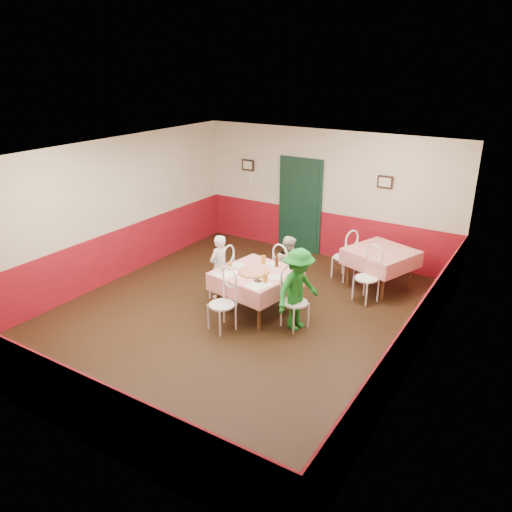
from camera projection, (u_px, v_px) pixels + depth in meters
The scene contains 39 objects.
floor at pixel (238, 316), 8.67m from camera, with size 7.00×7.00×0.00m, color black.
ceiling at pixel (235, 155), 7.64m from camera, with size 7.00×7.00×0.00m, color white.
back_wall at pixel (326, 195), 10.92m from camera, with size 6.00×0.10×2.80m, color beige.
front_wall at pixel (56, 333), 5.39m from camera, with size 6.00×0.10×2.80m, color beige.
left_wall at pixel (108, 213), 9.63m from camera, with size 0.10×7.00×2.80m, color beige.
right_wall at pixel (422, 281), 6.68m from camera, with size 0.10×7.00×2.80m, color beige.
wainscot_back at pixel (324, 234), 11.23m from camera, with size 6.00×0.03×1.00m, color maroon.
wainscot_front at pixel (68, 401), 5.74m from camera, with size 6.00×0.03×1.00m, color maroon.
wainscot_left at pixel (113, 256), 9.95m from camera, with size 0.03×7.00×1.00m, color maroon.
wainscot_right at pixel (413, 339), 7.02m from camera, with size 0.03×7.00×1.00m, color maroon.
door at pixel (300, 207), 11.30m from camera, with size 0.96×0.06×2.10m, color black.
picture_left at pixel (248, 165), 11.69m from camera, with size 0.32×0.03×0.26m, color black.
picture_right at pixel (385, 182), 10.07m from camera, with size 0.32×0.03×0.26m, color black.
thermostat at pixel (252, 180), 11.77m from camera, with size 0.10×0.03×0.10m, color white.
main_table at pixel (256, 292), 8.71m from camera, with size 1.22×1.22×0.77m, color red.
second_table at pixel (380, 268), 9.68m from camera, with size 1.12×1.12×0.77m, color red.
chair_left at pixel (221, 275), 9.20m from camera, with size 0.42×0.42×0.90m, color white, non-canonical shape.
chair_right at pixel (295, 303), 8.16m from camera, with size 0.42×0.42×0.90m, color white, non-canonical shape.
chair_far at pixel (286, 273), 9.28m from camera, with size 0.42×0.42×0.90m, color white, non-canonical shape.
chair_near at pixel (222, 305), 8.09m from camera, with size 0.42×0.42×0.90m, color white, non-canonical shape.
chair_second_a at pixel (344, 257), 10.02m from camera, with size 0.42×0.42×0.90m, color white, non-canonical shape.
chair_second_b at pixel (366, 278), 9.06m from camera, with size 0.42×0.42×0.90m, color white, non-canonical shape.
pizza at pixel (254, 272), 8.52m from camera, with size 0.50×0.50×0.03m, color #B74723.
plate_left at pixel (237, 265), 8.81m from camera, with size 0.25×0.25×0.01m, color white.
plate_right at pixel (275, 277), 8.32m from camera, with size 0.25×0.25×0.01m, color white.
plate_far at pixel (273, 264), 8.87m from camera, with size 0.25×0.25×0.01m, color white.
glass_a at pixel (230, 266), 8.62m from camera, with size 0.07×0.07×0.13m, color #BF7219.
glass_b at pixel (265, 278), 8.13m from camera, with size 0.08×0.08×0.15m, color #BF7219.
glass_c at pixel (263, 259), 8.91m from camera, with size 0.08×0.08×0.14m, color #BF7219.
beer_bottle at pixel (277, 260), 8.75m from camera, with size 0.06×0.06×0.23m, color #381C0A.
shaker_a at pixel (221, 269), 8.55m from camera, with size 0.04×0.04×0.09m, color silver.
shaker_b at pixel (220, 272), 8.45m from camera, with size 0.04×0.04×0.09m, color silver.
shaker_c at pixel (223, 269), 8.56m from camera, with size 0.04×0.04×0.09m, color #B23319.
menu_left at pixel (226, 274), 8.49m from camera, with size 0.30×0.40×0.00m, color white.
menu_right at pixel (259, 285), 8.08m from camera, with size 0.30×0.40×0.00m, color white.
wallet at pixel (258, 281), 8.19m from camera, with size 0.11×0.09×0.02m, color black.
diner_left at pixel (219, 267), 9.17m from camera, with size 0.44×0.29×1.21m, color gray.
diner_far at pixel (288, 266), 9.27m from camera, with size 0.57×0.44×1.17m, color gray.
diner_right at pixel (298, 290), 8.04m from camera, with size 0.90×0.52×1.40m, color gray.
Camera 1 is at (4.33, -6.34, 4.16)m, focal length 35.00 mm.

